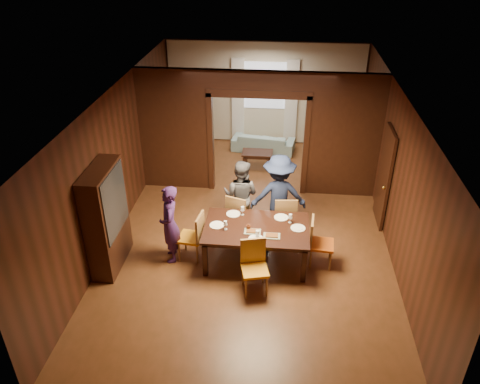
# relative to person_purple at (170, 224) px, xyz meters

# --- Properties ---
(floor) EXTENTS (9.00, 9.00, 0.00)m
(floor) POSITION_rel_person_purple_xyz_m (1.44, 1.25, -0.78)
(floor) COLOR #573318
(floor) RESTS_ON ground
(ceiling) EXTENTS (5.50, 9.00, 0.02)m
(ceiling) POSITION_rel_person_purple_xyz_m (1.44, 1.25, 2.12)
(ceiling) COLOR silver
(ceiling) RESTS_ON room_walls
(room_walls) EXTENTS (5.52, 9.01, 2.90)m
(room_walls) POSITION_rel_person_purple_xyz_m (1.44, 3.13, 0.73)
(room_walls) COLOR black
(room_walls) RESTS_ON floor
(person_purple) EXTENTS (0.50, 0.64, 1.55)m
(person_purple) POSITION_rel_person_purple_xyz_m (0.00, 0.00, 0.00)
(person_purple) COLOR #3C1D55
(person_purple) RESTS_ON floor
(person_grey) EXTENTS (0.88, 0.76, 1.56)m
(person_grey) POSITION_rel_person_purple_xyz_m (1.21, 1.17, 0.00)
(person_grey) COLOR #4E4C52
(person_grey) RESTS_ON floor
(person_navy) EXTENTS (1.21, 0.79, 1.75)m
(person_navy) POSITION_rel_person_purple_xyz_m (1.98, 1.08, 0.10)
(person_navy) COLOR #18213E
(person_navy) RESTS_ON floor
(sofa) EXTENTS (1.81, 0.92, 0.51)m
(sofa) POSITION_rel_person_purple_xyz_m (1.46, 5.10, -0.52)
(sofa) COLOR #91B9BE
(sofa) RESTS_ON floor
(serving_bowl) EXTENTS (0.30, 0.30, 0.07)m
(serving_bowl) POSITION_rel_person_purple_xyz_m (1.68, 0.25, 0.02)
(serving_bowl) COLOR black
(serving_bowl) RESTS_ON dining_table
(dining_table) EXTENTS (1.93, 1.20, 0.76)m
(dining_table) POSITION_rel_person_purple_xyz_m (1.60, 0.09, -0.40)
(dining_table) COLOR black
(dining_table) RESTS_ON floor
(coffee_table) EXTENTS (0.80, 0.50, 0.40)m
(coffee_table) POSITION_rel_person_purple_xyz_m (1.36, 4.10, -0.58)
(coffee_table) COLOR black
(coffee_table) RESTS_ON floor
(chair_left) EXTENTS (0.49, 0.49, 0.97)m
(chair_left) POSITION_rel_person_purple_xyz_m (0.36, 0.07, -0.29)
(chair_left) COLOR orange
(chair_left) RESTS_ON floor
(chair_right) EXTENTS (0.47, 0.47, 0.97)m
(chair_right) POSITION_rel_person_purple_xyz_m (2.82, 0.10, -0.29)
(chair_right) COLOR #BF4E11
(chair_right) RESTS_ON floor
(chair_far_l) EXTENTS (0.56, 0.56, 0.97)m
(chair_far_l) POSITION_rel_person_purple_xyz_m (1.21, 0.93, -0.29)
(chair_far_l) COLOR #C57912
(chair_far_l) RESTS_ON floor
(chair_far_r) EXTENTS (0.48, 0.48, 0.97)m
(chair_far_r) POSITION_rel_person_purple_xyz_m (2.12, 0.96, -0.29)
(chair_far_r) COLOR #BE5011
(chair_far_r) RESTS_ON floor
(chair_near) EXTENTS (0.53, 0.53, 0.97)m
(chair_near) POSITION_rel_person_purple_xyz_m (1.64, -0.76, -0.29)
(chair_near) COLOR orange
(chair_near) RESTS_ON floor
(hutch) EXTENTS (0.40, 1.20, 2.00)m
(hutch) POSITION_rel_person_purple_xyz_m (-1.09, -0.25, 0.22)
(hutch) COLOR black
(hutch) RESTS_ON floor
(door_right) EXTENTS (0.06, 0.90, 2.10)m
(door_right) POSITION_rel_person_purple_xyz_m (4.14, 1.75, 0.27)
(door_right) COLOR black
(door_right) RESTS_ON floor
(window_far) EXTENTS (1.20, 0.03, 1.30)m
(window_far) POSITION_rel_person_purple_xyz_m (1.44, 5.69, 0.92)
(window_far) COLOR silver
(window_far) RESTS_ON back_wall
(curtain_left) EXTENTS (0.35, 0.06, 2.40)m
(curtain_left) POSITION_rel_person_purple_xyz_m (0.69, 5.65, 0.47)
(curtain_left) COLOR white
(curtain_left) RESTS_ON back_wall
(curtain_right) EXTENTS (0.35, 0.06, 2.40)m
(curtain_right) POSITION_rel_person_purple_xyz_m (2.19, 5.65, 0.47)
(curtain_right) COLOR white
(curtain_right) RESTS_ON back_wall
(plate_left) EXTENTS (0.27, 0.27, 0.01)m
(plate_left) POSITION_rel_person_purple_xyz_m (0.87, 0.08, -0.01)
(plate_left) COLOR white
(plate_left) RESTS_ON dining_table
(plate_far_l) EXTENTS (0.27, 0.27, 0.01)m
(plate_far_l) POSITION_rel_person_purple_xyz_m (1.13, 0.49, -0.01)
(plate_far_l) COLOR silver
(plate_far_l) RESTS_ON dining_table
(plate_far_r) EXTENTS (0.27, 0.27, 0.01)m
(plate_far_r) POSITION_rel_person_purple_xyz_m (2.05, 0.45, -0.01)
(plate_far_r) COLOR silver
(plate_far_r) RESTS_ON dining_table
(plate_right) EXTENTS (0.27, 0.27, 0.01)m
(plate_right) POSITION_rel_person_purple_xyz_m (2.37, 0.12, -0.01)
(plate_right) COLOR silver
(plate_right) RESTS_ON dining_table
(plate_near) EXTENTS (0.27, 0.27, 0.01)m
(plate_near) POSITION_rel_person_purple_xyz_m (1.62, -0.29, -0.01)
(plate_near) COLOR silver
(plate_near) RESTS_ON dining_table
(platter_a) EXTENTS (0.30, 0.20, 0.04)m
(platter_a) POSITION_rel_person_purple_xyz_m (1.54, -0.08, 0.00)
(platter_a) COLOR gray
(platter_a) RESTS_ON dining_table
(platter_b) EXTENTS (0.30, 0.20, 0.04)m
(platter_b) POSITION_rel_person_purple_xyz_m (1.89, -0.18, 0.00)
(platter_b) COLOR gray
(platter_b) RESTS_ON dining_table
(wineglass_left) EXTENTS (0.08, 0.08, 0.18)m
(wineglass_left) POSITION_rel_person_purple_xyz_m (1.05, -0.04, 0.07)
(wineglass_left) COLOR white
(wineglass_left) RESTS_ON dining_table
(wineglass_far) EXTENTS (0.08, 0.08, 0.18)m
(wineglass_far) POSITION_rel_person_purple_xyz_m (1.31, 0.49, 0.07)
(wineglass_far) COLOR white
(wineglass_far) RESTS_ON dining_table
(wineglass_right) EXTENTS (0.08, 0.08, 0.18)m
(wineglass_right) POSITION_rel_person_purple_xyz_m (2.22, 0.31, 0.07)
(wineglass_right) COLOR white
(wineglass_right) RESTS_ON dining_table
(tumbler) EXTENTS (0.07, 0.07, 0.14)m
(tumbler) POSITION_rel_person_purple_xyz_m (1.64, -0.22, 0.05)
(tumbler) COLOR silver
(tumbler) RESTS_ON dining_table
(condiment_jar) EXTENTS (0.08, 0.08, 0.11)m
(condiment_jar) POSITION_rel_person_purple_xyz_m (1.46, 0.00, 0.04)
(condiment_jar) COLOR #502412
(condiment_jar) RESTS_ON dining_table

